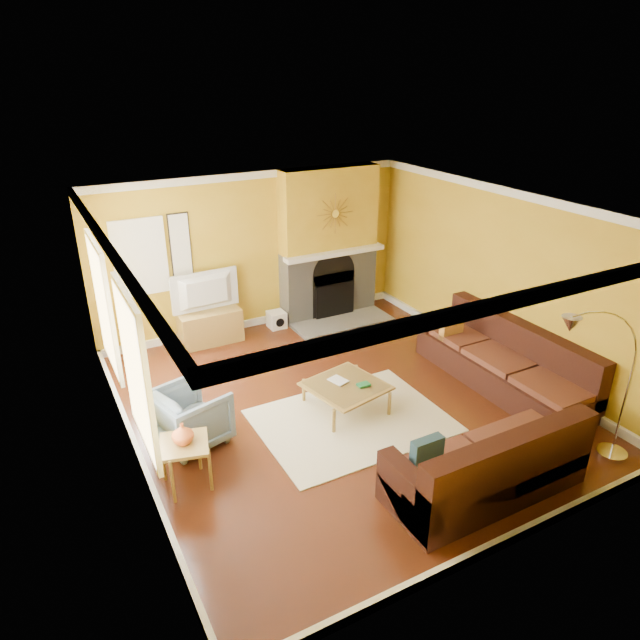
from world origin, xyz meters
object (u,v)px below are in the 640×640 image
armchair (191,416)px  media_console (210,327)px  side_table (186,464)px  arc_lamp (597,393)px  coffee_table (346,396)px  sectional_sofa (450,388)px

armchair → media_console: bearing=-38.6°
side_table → arc_lamp: size_ratio=0.27×
media_console → side_table: same height
coffee_table → armchair: size_ratio=1.17×
armchair → side_table: 0.82m
side_table → media_console: bearing=67.7°
sectional_sofa → media_console: (-2.03, 3.66, -0.17)m
sectional_sofa → side_table: bearing=174.6°
side_table → coffee_table: bearing=12.4°
coffee_table → side_table: side_table is taller
sectional_sofa → arc_lamp: 1.78m
side_table → armchair: bearing=69.6°
coffee_table → arc_lamp: arc_lamp is taller
sectional_sofa → media_console: sectional_sofa is taller
side_table → sectional_sofa: bearing=-5.4°
media_console → side_table: bearing=-112.3°
armchair → side_table: bearing=143.9°
arc_lamp → coffee_table: bearing=125.8°
coffee_table → side_table: bearing=-167.6°
sectional_sofa → media_console: size_ratio=3.38×
sectional_sofa → side_table: size_ratio=6.14×
coffee_table → side_table: (-2.33, -0.51, 0.10)m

